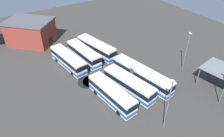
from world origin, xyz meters
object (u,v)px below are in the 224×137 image
(bus_row0_slot1, at_px, (84,54))
(bus_row1_slot2, at_px, (141,75))
(lamp_post_far_corner, at_px, (168,104))
(bus_row0_slot2, at_px, (96,48))
(bus_row1_slot0, at_px, (112,94))
(lamp_post_near_entrance, at_px, (186,50))
(bus_row0_slot0, at_px, (68,60))
(bus_row1_slot1, at_px, (129,84))
(depot_building, at_px, (31,32))

(bus_row0_slot1, distance_m, bus_row1_slot2, 15.00)
(bus_row1_slot2, relative_size, lamp_post_far_corner, 1.50)
(bus_row0_slot2, bearing_deg, bus_row1_slot0, -19.77)
(bus_row0_slot2, relative_size, lamp_post_near_entrance, 1.37)
(lamp_post_near_entrance, bearing_deg, bus_row0_slot2, -140.16)
(bus_row0_slot0, distance_m, bus_row1_slot0, 14.82)
(bus_row1_slot0, height_order, bus_row1_slot1, same)
(bus_row0_slot0, distance_m, bus_row0_slot2, 8.08)
(bus_row1_slot0, relative_size, bus_row1_slot2, 0.77)
(bus_row1_slot2, bearing_deg, bus_row0_slot1, -155.90)
(bus_row1_slot0, bearing_deg, lamp_post_far_corner, 21.99)
(bus_row1_slot1, distance_m, lamp_post_near_entrance, 15.03)
(depot_building, bearing_deg, lamp_post_near_entrance, 39.40)
(lamp_post_far_corner, distance_m, lamp_post_near_entrance, 18.04)
(depot_building, bearing_deg, bus_row0_slot2, 38.91)
(bus_row0_slot0, relative_size, depot_building, 0.81)
(lamp_post_far_corner, relative_size, lamp_post_near_entrance, 1.10)
(bus_row0_slot2, height_order, bus_row1_slot1, same)
(lamp_post_near_entrance, bearing_deg, lamp_post_far_corner, -57.08)
(bus_row1_slot0, xyz_separation_m, bus_row1_slot2, (-1.58, 8.07, 0.00))
(bus_row0_slot2, xyz_separation_m, lamp_post_far_corner, (25.56, -1.99, 3.41))
(bus_row0_slot1, bearing_deg, depot_building, -153.00)
(bus_row1_slot0, bearing_deg, bus_row0_slot0, -171.66)
(lamp_post_near_entrance, bearing_deg, bus_row0_slot0, -124.12)
(bus_row0_slot0, distance_m, lamp_post_near_entrance, 25.66)
(depot_building, distance_m, lamp_post_near_entrance, 39.09)
(depot_building, height_order, lamp_post_near_entrance, lamp_post_near_entrance)
(bus_row1_slot2, height_order, depot_building, depot_building)
(lamp_post_far_corner, bearing_deg, bus_row0_slot1, -175.69)
(bus_row1_slot1, xyz_separation_m, depot_building, (-30.02, -10.06, 1.42))
(bus_row1_slot2, height_order, lamp_post_near_entrance, lamp_post_near_entrance)
(depot_building, relative_size, lamp_post_far_corner, 1.46)
(bus_row0_slot1, relative_size, lamp_post_far_corner, 1.16)
(bus_row0_slot0, height_order, bus_row1_slot2, same)
(depot_building, bearing_deg, bus_row1_slot0, 10.82)
(bus_row0_slot0, bearing_deg, bus_row1_slot0, 8.34)
(bus_row0_slot1, relative_size, bus_row1_slot2, 0.77)
(bus_row1_slot0, xyz_separation_m, lamp_post_far_corner, (9.43, 3.81, 3.41))
(depot_building, bearing_deg, bus_row1_slot1, 18.54)
(lamp_post_far_corner, bearing_deg, bus_row1_slot0, -158.01)
(lamp_post_near_entrance, bearing_deg, bus_row1_slot0, -88.87)
(bus_row0_slot1, xyz_separation_m, bus_row1_slot2, (13.69, 6.13, 0.00))
(bus_row0_slot0, height_order, lamp_post_near_entrance, lamp_post_near_entrance)
(bus_row1_slot1, bearing_deg, lamp_post_far_corner, -2.38)
(depot_building, height_order, lamp_post_far_corner, lamp_post_far_corner)
(bus_row0_slot1, xyz_separation_m, bus_row0_slot2, (-0.86, 3.85, 0.00))
(bus_row1_slot2, distance_m, lamp_post_near_entrance, 11.34)
(bus_row1_slot2, bearing_deg, depot_building, -154.35)
(depot_building, xyz_separation_m, lamp_post_near_entrance, (30.18, 24.79, 1.57))
(bus_row1_slot2, bearing_deg, bus_row0_slot0, -142.01)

